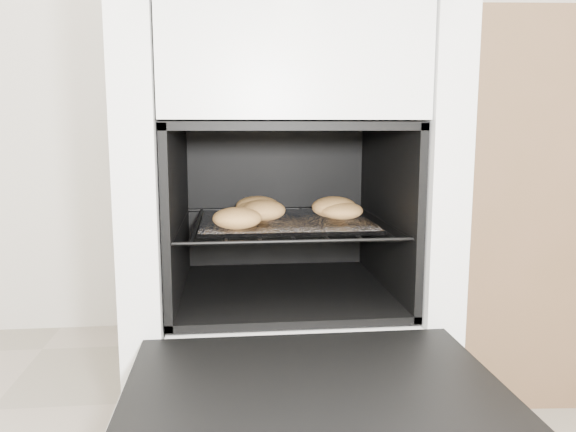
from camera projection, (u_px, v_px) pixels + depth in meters
name	position (u px, v px, depth m)	size (l,w,h in m)	color
stove	(281.00, 183.00, 1.33)	(0.65, 0.72, 0.99)	white
oven_door	(315.00, 400.00, 0.83)	(0.58, 0.45, 0.04)	black
oven_rack	(284.00, 222.00, 1.27)	(0.47, 0.45, 0.01)	black
foil_sheet	(285.00, 221.00, 1.25)	(0.37, 0.32, 0.01)	white
baked_rolls	(283.00, 210.00, 1.24)	(0.35, 0.28, 0.05)	tan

